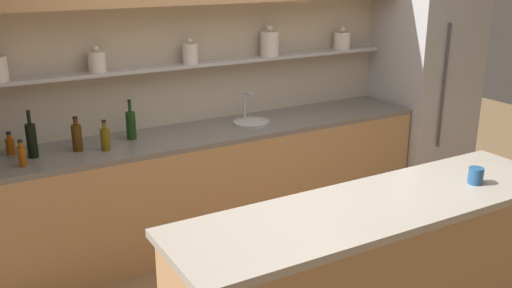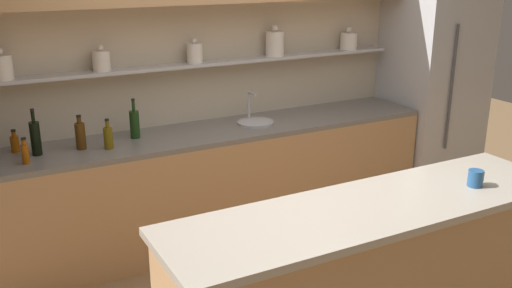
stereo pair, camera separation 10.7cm
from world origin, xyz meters
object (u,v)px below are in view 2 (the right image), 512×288
(coffee_mug, at_px, (476,178))
(bottle_wine_3, at_px, (35,138))
(bottle_spirit_8, at_px, (80,135))
(bottle_oil_4, at_px, (108,137))
(sink_fixture, at_px, (255,121))
(bottle_sauce_1, at_px, (15,143))
(bottle_wine_7, at_px, (135,124))
(refrigerator, at_px, (432,90))
(bottle_sauce_5, at_px, (25,153))

(coffee_mug, bearing_deg, bottle_wine_3, 135.25)
(bottle_spirit_8, distance_m, coffee_mug, 2.60)
(bottle_spirit_8, xyz_separation_m, coffee_mug, (1.70, -1.96, 0.05))
(bottle_oil_4, height_order, bottle_spirit_8, bottle_spirit_8)
(sink_fixture, height_order, bottle_sauce_1, sink_fixture)
(bottle_wine_7, distance_m, bottle_spirit_8, 0.42)
(sink_fixture, relative_size, bottle_wine_3, 0.91)
(refrigerator, relative_size, bottle_wine_3, 6.22)
(bottle_sauce_1, distance_m, coffee_mug, 2.99)
(bottle_wine_7, bearing_deg, bottle_spirit_8, -169.59)
(refrigerator, bearing_deg, bottle_wine_7, 177.48)
(bottle_spirit_8, relative_size, coffee_mug, 2.43)
(bottle_wine_7, bearing_deg, bottle_oil_4, -146.10)
(bottle_wine_7, height_order, bottle_spirit_8, bottle_wine_7)
(bottle_wine_7, distance_m, coffee_mug, 2.41)
(bottle_sauce_1, height_order, bottle_wine_3, bottle_wine_3)
(bottle_oil_4, distance_m, bottle_wine_7, 0.29)
(sink_fixture, height_order, coffee_mug, sink_fixture)
(bottle_oil_4, xyz_separation_m, bottle_spirit_8, (-0.17, 0.08, 0.02))
(bottle_sauce_1, relative_size, bottle_wine_7, 0.54)
(bottle_oil_4, bearing_deg, sink_fixture, 3.93)
(bottle_spirit_8, bearing_deg, sink_fixture, -0.06)
(bottle_sauce_1, bearing_deg, bottle_spirit_8, -19.24)
(bottle_wine_3, height_order, bottle_wine_7, bottle_wine_3)
(sink_fixture, relative_size, bottle_oil_4, 1.36)
(refrigerator, relative_size, sink_fixture, 6.86)
(bottle_oil_4, relative_size, bottle_spirit_8, 0.88)
(bottle_sauce_5, bearing_deg, bottle_wine_7, 15.22)
(bottle_oil_4, bearing_deg, bottle_wine_3, 168.59)
(bottle_wine_3, distance_m, coffee_mug, 2.81)
(bottle_wine_3, bearing_deg, bottle_wine_7, 5.32)
(refrigerator, height_order, bottle_wine_7, refrigerator)
(bottle_wine_3, bearing_deg, sink_fixture, -0.38)
(refrigerator, distance_m, bottle_sauce_1, 3.69)
(sink_fixture, bearing_deg, coffee_mug, -80.92)
(sink_fixture, relative_size, bottle_sauce_1, 1.83)
(bottle_wine_3, distance_m, bottle_sauce_5, 0.18)
(bottle_sauce_5, relative_size, coffee_mug, 1.76)
(bottle_sauce_1, bearing_deg, coffee_mug, -44.93)
(bottle_wine_3, xyz_separation_m, bottle_spirit_8, (0.29, -0.01, -0.02))
(bottle_sauce_1, distance_m, bottle_oil_4, 0.63)
(sink_fixture, height_order, bottle_wine_7, bottle_wine_7)
(refrigerator, xyz_separation_m, bottle_sauce_5, (-3.65, -0.09, -0.02))
(bottle_oil_4, bearing_deg, bottle_sauce_1, 158.70)
(bottle_sauce_5, bearing_deg, bottle_sauce_1, 96.65)
(sink_fixture, height_order, bottle_spirit_8, sink_fixture)
(bottle_spirit_8, bearing_deg, bottle_wine_7, 10.41)
(sink_fixture, xyz_separation_m, bottle_sauce_5, (-1.77, -0.14, 0.05))
(bottle_wine_3, relative_size, coffee_mug, 3.23)
(bottle_sauce_1, relative_size, bottle_sauce_5, 0.91)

